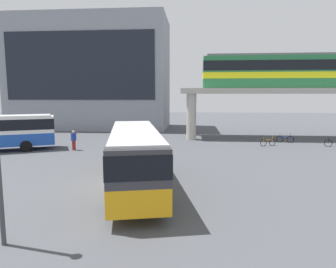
# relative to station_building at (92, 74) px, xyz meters

# --- Properties ---
(ground_plane) EXTENTS (120.00, 120.00, 0.00)m
(ground_plane) POSITION_rel_station_building_xyz_m (10.85, -19.02, -8.13)
(ground_plane) COLOR #47494F
(station_building) EXTENTS (22.81, 10.72, 16.26)m
(station_building) POSITION_rel_station_building_xyz_m (0.00, 0.00, 0.00)
(station_building) COLOR gray
(station_building) RESTS_ON ground_plane
(elevated_platform) EXTENTS (28.12, 5.61, 5.80)m
(elevated_platform) POSITION_rel_station_building_xyz_m (28.02, -9.33, -3.25)
(elevated_platform) COLOR #ADA89E
(elevated_platform) RESTS_ON ground_plane
(train) EXTENTS (20.79, 2.96, 3.84)m
(train) POSITION_rel_station_building_xyz_m (26.84, -9.33, -0.37)
(train) COLOR #26723F
(train) RESTS_ON elevated_platform
(bus_main) EXTENTS (4.90, 11.33, 3.22)m
(bus_main) POSITION_rel_station_building_xyz_m (12.18, -29.37, -6.14)
(bus_main) COLOR orange
(bus_main) RESTS_ON ground_plane
(bicycle_black) EXTENTS (1.67, 0.76, 1.04)m
(bicycle_black) POSITION_rel_station_building_xyz_m (29.12, -15.19, -7.77)
(bicycle_black) COLOR black
(bicycle_black) RESTS_ON ground_plane
(bicycle_blue) EXTENTS (1.77, 0.39, 1.04)m
(bicycle_blue) POSITION_rel_station_building_xyz_m (25.19, -12.66, -7.77)
(bicycle_blue) COLOR black
(bicycle_blue) RESTS_ON ground_plane
(bicycle_orange) EXTENTS (1.67, 0.76, 1.04)m
(bicycle_orange) POSITION_rel_station_building_xyz_m (22.83, -15.01, -7.77)
(bicycle_orange) COLOR black
(bicycle_orange) RESTS_ON ground_plane
(pedestrian_walking_across) EXTENTS (0.44, 0.48, 1.82)m
(pedestrian_walking_across) POSITION_rel_station_building_xyz_m (4.41, -18.81, -7.27)
(pedestrian_walking_across) COLOR maroon
(pedestrian_walking_across) RESTS_ON ground_plane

